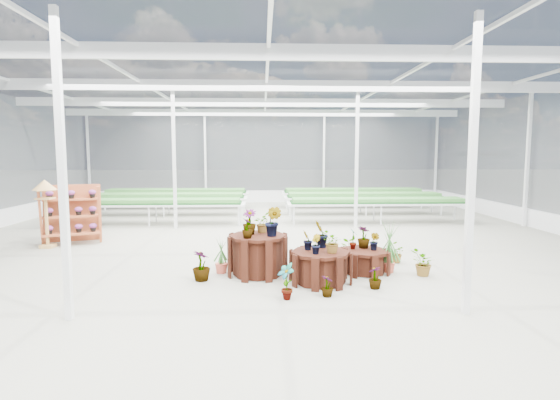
{
  "coord_description": "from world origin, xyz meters",
  "views": [
    {
      "loc": [
        -0.12,
        -10.39,
        2.45
      ],
      "look_at": [
        0.32,
        0.54,
        1.3
      ],
      "focal_mm": 28.0,
      "sensor_mm": 36.0,
      "label": 1
    }
  ],
  "objects_px": {
    "plinth_mid": "(320,267)",
    "shelf_rack": "(72,215)",
    "bird_table": "(46,214)",
    "plinth_tall": "(258,255)",
    "plinth_low": "(364,261)"
  },
  "relations": [
    {
      "from": "plinth_mid",
      "to": "plinth_low",
      "type": "xyz_separation_m",
      "value": [
        1.0,
        0.7,
        -0.07
      ]
    },
    {
      "from": "bird_table",
      "to": "plinth_low",
      "type": "bearing_deg",
      "value": -10.32
    },
    {
      "from": "plinth_mid",
      "to": "bird_table",
      "type": "height_order",
      "value": "bird_table"
    },
    {
      "from": "plinth_mid",
      "to": "plinth_low",
      "type": "height_order",
      "value": "plinth_mid"
    },
    {
      "from": "plinth_mid",
      "to": "bird_table",
      "type": "relative_size",
      "value": 0.65
    },
    {
      "from": "plinth_low",
      "to": "bird_table",
      "type": "xyz_separation_m",
      "value": [
        -7.76,
        2.72,
        0.66
      ]
    },
    {
      "from": "plinth_low",
      "to": "shelf_rack",
      "type": "bearing_deg",
      "value": 156.04
    },
    {
      "from": "plinth_low",
      "to": "shelf_rack",
      "type": "distance_m",
      "value": 8.05
    },
    {
      "from": "shelf_rack",
      "to": "plinth_low",
      "type": "bearing_deg",
      "value": -42.47
    },
    {
      "from": "plinth_tall",
      "to": "shelf_rack",
      "type": "relative_size",
      "value": 0.75
    },
    {
      "from": "plinth_mid",
      "to": "shelf_rack",
      "type": "xyz_separation_m",
      "value": [
        -6.34,
        3.96,
        0.5
      ]
    },
    {
      "from": "plinth_mid",
      "to": "bird_table",
      "type": "xyz_separation_m",
      "value": [
        -6.76,
        3.42,
        0.59
      ]
    },
    {
      "from": "plinth_tall",
      "to": "plinth_mid",
      "type": "relative_size",
      "value": 1.04
    },
    {
      "from": "plinth_tall",
      "to": "bird_table",
      "type": "xyz_separation_m",
      "value": [
        -5.56,
        2.82,
        0.49
      ]
    },
    {
      "from": "plinth_low",
      "to": "bird_table",
      "type": "height_order",
      "value": "bird_table"
    }
  ]
}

